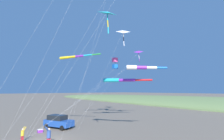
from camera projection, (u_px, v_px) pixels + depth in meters
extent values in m
ellipsoid|color=#6B844C|center=(222.00, 107.00, 52.79)|extent=(28.00, 240.00, 6.54)
cube|color=#1E479E|center=(59.00, 123.00, 24.05)|extent=(3.47, 4.68, 0.84)
cube|color=black|center=(57.00, 117.00, 24.29)|extent=(2.55, 3.02, 0.68)
cylinder|color=black|center=(71.00, 126.00, 24.19)|extent=(0.47, 0.69, 0.66)
cylinder|color=black|center=(62.00, 128.00, 22.54)|extent=(0.47, 0.69, 0.66)
cylinder|color=black|center=(56.00, 124.00, 25.46)|extent=(0.47, 0.69, 0.66)
cylinder|color=black|center=(46.00, 126.00, 23.81)|extent=(0.47, 0.69, 0.66)
cube|color=purple|center=(40.00, 131.00, 21.51)|extent=(0.60, 0.40, 0.36)
cube|color=white|center=(40.00, 129.00, 21.54)|extent=(0.62, 0.42, 0.06)
cylinder|color=#335199|center=(49.00, 134.00, 16.21)|extent=(0.38, 0.38, 0.68)
sphere|color=beige|center=(49.00, 129.00, 16.27)|extent=(0.26, 0.26, 0.26)
cylinder|color=#335199|center=(48.00, 129.00, 16.04)|extent=(0.42, 0.11, 0.52)
cylinder|color=#335199|center=(47.00, 129.00, 16.30)|extent=(0.42, 0.11, 0.52)
cube|color=#B72833|center=(22.00, 139.00, 17.46)|extent=(0.29, 0.21, 0.67)
cylinder|color=gold|center=(23.00, 133.00, 17.53)|extent=(0.39, 0.39, 0.55)
sphere|color=beige|center=(23.00, 129.00, 17.58)|extent=(0.21, 0.21, 0.21)
cylinder|color=gold|center=(23.00, 129.00, 17.77)|extent=(0.35, 0.19, 0.42)
cylinder|color=gold|center=(25.00, 129.00, 17.63)|extent=(0.35, 0.19, 0.42)
cylinder|color=white|center=(29.00, 41.00, 16.61)|extent=(8.49, 5.26, 20.91)
cylinder|color=white|center=(132.00, 67.00, 19.33)|extent=(1.24, 1.16, 0.54)
cylinder|color=purple|center=(142.00, 67.00, 19.31)|extent=(1.18, 1.09, 0.44)
cylinder|color=white|center=(152.00, 68.00, 19.30)|extent=(1.12, 1.02, 0.35)
cylinder|color=blue|center=(162.00, 68.00, 19.28)|extent=(1.06, 0.94, 0.25)
cylinder|color=white|center=(74.00, 105.00, 16.79)|extent=(11.20, 3.92, 8.03)
cylinder|color=yellow|center=(64.00, 58.00, 23.03)|extent=(0.98, 1.23, 0.41)
cylinder|color=yellow|center=(72.00, 57.00, 22.68)|extent=(0.94, 1.20, 0.36)
cylinder|color=purple|center=(80.00, 56.00, 22.32)|extent=(0.89, 1.18, 0.31)
cylinder|color=#1EB7C6|center=(88.00, 55.00, 21.96)|extent=(0.85, 1.15, 0.26)
cylinder|color=green|center=(96.00, 54.00, 21.60)|extent=(0.81, 1.12, 0.21)
cylinder|color=white|center=(35.00, 95.00, 18.94)|extent=(7.19, 3.64, 9.88)
cylinder|color=white|center=(51.00, 43.00, 15.03)|extent=(5.82, 7.95, 19.44)
pyramid|color=purple|center=(138.00, 51.00, 28.31)|extent=(1.36, 1.44, 0.55)
cylinder|color=black|center=(138.00, 52.00, 28.34)|extent=(0.76, 0.62, 0.60)
cylinder|color=purple|center=(139.00, 54.00, 28.29)|extent=(0.14, 0.15, 0.56)
cylinder|color=white|center=(139.00, 57.00, 28.21)|extent=(0.16, 0.18, 0.57)
cylinder|color=purple|center=(139.00, 60.00, 28.11)|extent=(0.13, 0.15, 0.56)
cylinder|color=white|center=(107.00, 87.00, 26.67)|extent=(9.40, 5.34, 12.00)
cube|color=#EF4C93|center=(115.00, 60.00, 33.22)|extent=(0.93, 0.93, 0.85)
cube|color=blue|center=(115.00, 67.00, 33.05)|extent=(0.93, 0.93, 0.85)
cylinder|color=black|center=(115.00, 64.00, 33.72)|extent=(0.02, 0.02, 2.20)
cylinder|color=black|center=(112.00, 63.00, 33.25)|extent=(0.02, 0.02, 2.20)
cylinder|color=black|center=(118.00, 63.00, 33.01)|extent=(0.02, 0.02, 2.20)
cylinder|color=black|center=(114.00, 63.00, 32.55)|extent=(0.02, 0.02, 2.20)
cylinder|color=white|center=(86.00, 94.00, 28.05)|extent=(13.31, 0.39, 9.77)
cylinder|color=white|center=(76.00, 62.00, 16.83)|extent=(8.48, 4.39, 16.71)
pyramid|color=white|center=(123.00, 31.00, 31.97)|extent=(2.37, 2.18, 0.98)
cylinder|color=black|center=(123.00, 32.00, 32.03)|extent=(0.90, 1.22, 1.11)
cylinder|color=white|center=(123.00, 34.00, 31.93)|extent=(0.18, 0.26, 0.93)
cylinder|color=black|center=(124.00, 39.00, 31.81)|extent=(0.23, 0.20, 0.93)
cylinder|color=white|center=(124.00, 44.00, 31.70)|extent=(0.23, 0.26, 0.93)
cylinder|color=white|center=(104.00, 73.00, 27.63)|extent=(9.67, 0.86, 16.74)
pyramid|color=#1EB7C6|center=(108.00, 12.00, 14.88)|extent=(1.59, 1.29, 0.47)
cylinder|color=black|center=(108.00, 13.00, 14.89)|extent=(0.40, 1.11, 0.46)
cylinder|color=#1EB7C6|center=(108.00, 17.00, 14.82)|extent=(0.17, 0.18, 0.63)
cylinder|color=yellow|center=(108.00, 24.00, 14.74)|extent=(0.17, 0.11, 0.63)
cylinder|color=#1EB7C6|center=(108.00, 30.00, 14.65)|extent=(0.15, 0.18, 0.63)
cylinder|color=white|center=(82.00, 83.00, 15.61)|extent=(1.92, 5.44, 12.34)
cylinder|color=white|center=(81.00, 41.00, 18.25)|extent=(7.24, 12.87, 21.73)
cylinder|color=white|center=(89.00, 59.00, 22.57)|extent=(2.66, 5.62, 19.59)
cylinder|color=#1EB7C6|center=(111.00, 80.00, 21.88)|extent=(1.60, 2.07, 0.54)
cylinder|color=purple|center=(127.00, 80.00, 21.25)|extent=(1.48, 1.99, 0.40)
cylinder|color=red|center=(144.00, 80.00, 20.62)|extent=(1.36, 1.91, 0.25)
cylinder|color=white|center=(67.00, 109.00, 18.92)|extent=(9.89, 0.73, 6.69)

